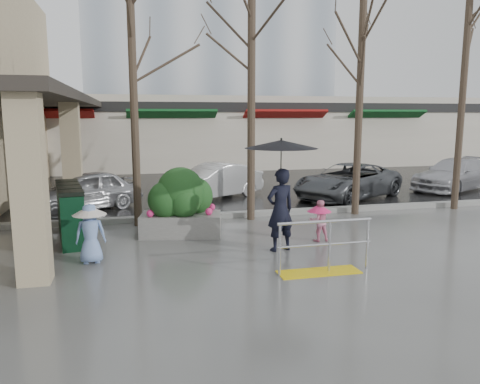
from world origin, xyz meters
name	(u,v)px	position (x,y,z in m)	size (l,w,h in m)	color
ground	(239,259)	(0.00, 0.00, 0.00)	(120.00, 120.00, 0.00)	#51514F
street_asphalt	(163,161)	(0.00, 22.00, 0.01)	(120.00, 36.00, 0.01)	black
curb	(208,216)	(0.00, 4.00, 0.07)	(120.00, 0.30, 0.15)	gray
canopy_slab	(47,96)	(-4.80, 8.00, 3.62)	(2.80, 18.00, 0.25)	#2D2823
pillar_front	(29,187)	(-3.90, -0.50, 1.75)	(0.55, 0.55, 3.50)	tan
pillar_back	(72,156)	(-3.90, 6.00, 1.75)	(0.55, 0.55, 3.50)	tan
storefront_row	(202,132)	(2.00, 17.97, 2.01)	(34.00, 6.74, 4.00)	beige
handrail	(322,253)	(1.36, -1.20, 0.38)	(1.90, 0.50, 1.03)	yellow
tree_west	(131,33)	(-2.00, 3.60, 5.08)	(3.20, 3.20, 6.80)	#382B21
tree_midwest	(252,32)	(1.20, 3.60, 5.23)	(3.20, 3.20, 7.00)	#382B21
tree_mideast	(362,50)	(4.50, 3.60, 4.86)	(3.20, 3.20, 6.50)	#382B21
tree_east	(467,36)	(8.00, 3.60, 5.38)	(3.20, 3.20, 7.20)	#382B21
woman	(281,180)	(1.03, 0.40, 1.59)	(1.61, 1.61, 2.51)	black
child_pink	(319,217)	(2.20, 0.96, 0.58)	(0.59, 0.59, 1.00)	pink
child_blue	(90,228)	(-3.00, 0.45, 0.72)	(0.68, 0.68, 1.23)	#7797D4
planter	(181,203)	(-0.96, 2.28, 0.82)	(2.13, 1.36, 1.72)	gray
news_boxes	(70,213)	(-3.61, 2.45, 0.67)	(0.93, 2.45, 1.34)	#0B321B
car_a	(83,191)	(-3.64, 6.03, 0.63)	(1.49, 3.70, 1.26)	#AAABAF
car_b	(214,181)	(0.76, 7.24, 0.63)	(1.33, 3.82, 1.26)	silver
car_c	(348,181)	(5.49, 6.14, 0.63)	(2.09, 4.53, 1.26)	#4F5256
car_d	(455,174)	(10.57, 6.94, 0.63)	(1.77, 4.34, 1.26)	#B9B8BE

